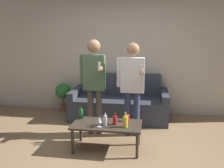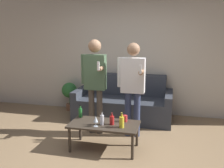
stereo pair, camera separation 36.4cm
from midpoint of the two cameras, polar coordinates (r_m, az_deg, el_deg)
The scene contains 13 objects.
ground_plane at distance 3.85m, azimuth -4.39°, elevation -16.41°, with size 16.00×16.00×0.00m, color #997A56.
wall_back at distance 5.61m, azimuth 0.59°, elevation 7.05°, with size 8.00×0.06×2.70m.
couch at distance 5.35m, azimuth -0.23°, elevation -4.37°, with size 2.02×0.92×0.91m.
coffee_table at distance 3.93m, azimuth -3.89°, elevation -9.71°, with size 1.08×0.55×0.42m.
bottle_orange at distance 4.19m, azimuth -9.58°, elevation -6.64°, with size 0.06×0.06×0.21m.
bottle_green at distance 3.83m, azimuth -4.32°, elevation -8.21°, with size 0.06×0.06×0.21m.
bottle_dark at distance 3.85m, azimuth -2.07°, elevation -8.25°, with size 0.07×0.07×0.19m.
bottle_yellow at distance 3.74m, azimuth 0.27°, elevation -8.57°, with size 0.07×0.07×0.23m.
wine_glass_near at distance 3.76m, azimuth -5.75°, elevation -8.21°, with size 0.07×0.07×0.16m.
cup_on_table at distance 4.00m, azimuth 0.87°, elevation -7.82°, with size 0.07×0.07×0.10m.
person_standing_left at distance 4.37m, azimuth -6.52°, elevation 1.26°, with size 0.44×0.42×1.69m.
person_standing_right at distance 4.29m, azimuth 2.22°, elevation 0.48°, with size 0.47×0.42×1.64m.
potted_plant at distance 5.89m, azimuth -12.88°, elevation -1.97°, with size 0.35×0.35×0.66m.
Camera 1 is at (0.61, -3.33, 1.82)m, focal length 40.00 mm.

